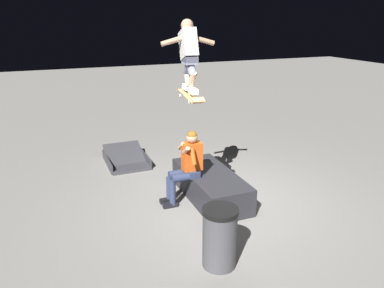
{
  "coord_description": "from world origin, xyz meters",
  "views": [
    {
      "loc": [
        -5.41,
        2.8,
        3.18
      ],
      "look_at": [
        0.24,
        0.52,
        1.09
      ],
      "focal_mm": 34.8,
      "sensor_mm": 36.0,
      "label": 1
    }
  ],
  "objects_px": {
    "skater_airborne": "(189,52)",
    "ledge_box_main": "(210,185)",
    "kicker_ramp": "(126,160)",
    "person_sitting_on_ledge": "(186,164)",
    "skateboard": "(190,96)",
    "trash_bin": "(220,237)"
  },
  "relations": [
    {
      "from": "ledge_box_main",
      "to": "skater_airborne",
      "type": "distance_m",
      "value": 2.44
    },
    {
      "from": "ledge_box_main",
      "to": "kicker_ramp",
      "type": "distance_m",
      "value": 2.53
    },
    {
      "from": "skateboard",
      "to": "kicker_ramp",
      "type": "relative_size",
      "value": 0.82
    },
    {
      "from": "kicker_ramp",
      "to": "skater_airborne",
      "type": "bearing_deg",
      "value": -164.24
    },
    {
      "from": "skater_airborne",
      "to": "ledge_box_main",
      "type": "bearing_deg",
      "value": -89.18
    },
    {
      "from": "trash_bin",
      "to": "ledge_box_main",
      "type": "bearing_deg",
      "value": -21.21
    },
    {
      "from": "skateboard",
      "to": "kicker_ramp",
      "type": "bearing_deg",
      "value": 15.28
    },
    {
      "from": "person_sitting_on_ledge",
      "to": "skater_airborne",
      "type": "bearing_deg",
      "value": -115.09
    },
    {
      "from": "skateboard",
      "to": "kicker_ramp",
      "type": "distance_m",
      "value": 3.08
    },
    {
      "from": "skateboard",
      "to": "skater_airborne",
      "type": "bearing_deg",
      "value": -5.06
    },
    {
      "from": "skater_airborne",
      "to": "kicker_ramp",
      "type": "distance_m",
      "value": 3.51
    },
    {
      "from": "person_sitting_on_ledge",
      "to": "skateboard",
      "type": "height_order",
      "value": "skateboard"
    },
    {
      "from": "kicker_ramp",
      "to": "person_sitting_on_ledge",
      "type": "bearing_deg",
      "value": -165.12
    },
    {
      "from": "person_sitting_on_ledge",
      "to": "skater_airborne",
      "type": "relative_size",
      "value": 1.18
    },
    {
      "from": "skater_airborne",
      "to": "person_sitting_on_ledge",
      "type": "bearing_deg",
      "value": 64.91
    },
    {
      "from": "ledge_box_main",
      "to": "trash_bin",
      "type": "distance_m",
      "value": 1.99
    },
    {
      "from": "skateboard",
      "to": "skater_airborne",
      "type": "height_order",
      "value": "skater_airborne"
    },
    {
      "from": "person_sitting_on_ledge",
      "to": "skateboard",
      "type": "distance_m",
      "value": 1.22
    },
    {
      "from": "ledge_box_main",
      "to": "person_sitting_on_ledge",
      "type": "distance_m",
      "value": 0.68
    },
    {
      "from": "skater_airborne",
      "to": "skateboard",
      "type": "bearing_deg",
      "value": 174.94
    },
    {
      "from": "ledge_box_main",
      "to": "person_sitting_on_ledge",
      "type": "relative_size",
      "value": 1.42
    },
    {
      "from": "skateboard",
      "to": "trash_bin",
      "type": "distance_m",
      "value": 2.37
    }
  ]
}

